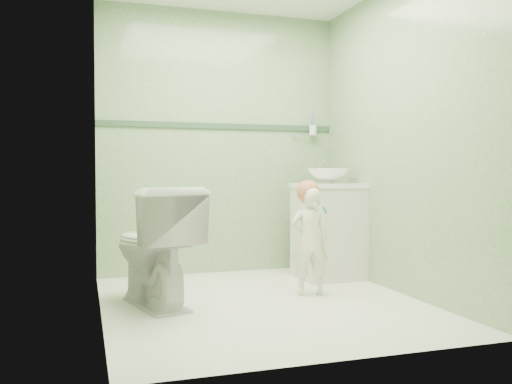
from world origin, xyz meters
name	(u,v)px	position (x,y,z in m)	size (l,w,h in m)	color
ground	(262,303)	(0.00, 0.00, 0.00)	(2.50, 2.50, 0.00)	white
room_shell	(262,133)	(0.00, 0.00, 1.20)	(2.50, 2.54, 2.40)	gray
trim_stripe	(220,126)	(0.00, 1.24, 1.35)	(2.20, 0.02, 0.05)	#304E37
vanity	(328,232)	(0.84, 0.70, 0.40)	(0.52, 0.50, 0.80)	silver
counter	(328,185)	(0.84, 0.70, 0.81)	(0.54, 0.52, 0.04)	white
basin	(328,176)	(0.84, 0.70, 0.89)	(0.37, 0.37, 0.13)	white
faucet	(320,167)	(0.84, 0.89, 0.97)	(0.03, 0.13, 0.18)	silver
cup_holder	(312,130)	(0.89, 1.18, 1.33)	(0.26, 0.07, 0.21)	silver
toilet	(154,246)	(-0.74, 0.15, 0.41)	(0.46, 0.81, 0.83)	white
toddler	(310,241)	(0.42, 0.13, 0.41)	(0.30, 0.19, 0.81)	silver
hair_cap	(308,192)	(0.42, 0.15, 0.78)	(0.18, 0.18, 0.18)	#B66847
teal_toothbrush	(324,209)	(0.47, -0.01, 0.65)	(0.11, 0.14, 0.08)	#0B8D7A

